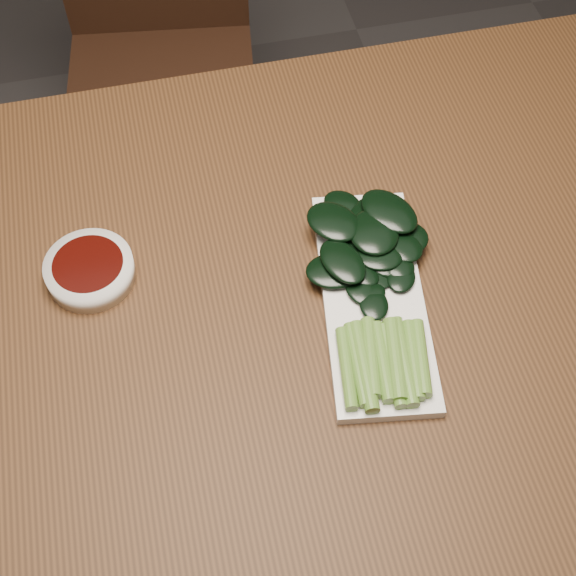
{
  "coord_description": "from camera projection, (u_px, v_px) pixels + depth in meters",
  "views": [
    {
      "loc": [
        -0.08,
        -0.52,
        1.56
      ],
      "look_at": [
        0.04,
        -0.0,
        0.76
      ],
      "focal_mm": 50.0,
      "sensor_mm": 36.0,
      "label": 1
    }
  ],
  "objects": [
    {
      "name": "chair_far",
      "position": [
        159.0,
        44.0,
        1.61
      ],
      "size": [
        0.42,
        0.42,
        0.89
      ],
      "rotation": [
        0.0,
        0.0,
        -0.14
      ],
      "color": "black",
      "rests_on": "ground"
    },
    {
      "name": "ground",
      "position": [
        268.0,
        501.0,
        1.59
      ],
      "size": [
        6.0,
        6.0,
        0.0
      ],
      "primitive_type": "plane",
      "color": "#302E2E",
      "rests_on": "ground"
    },
    {
      "name": "sauce_bowl",
      "position": [
        90.0,
        270.0,
        0.96
      ],
      "size": [
        0.11,
        0.11,
        0.03
      ],
      "color": "white",
      "rests_on": "table"
    },
    {
      "name": "serving_plate",
      "position": [
        373.0,
        299.0,
        0.95
      ],
      "size": [
        0.16,
        0.32,
        0.01
      ],
      "rotation": [
        0.0,
        0.0,
        -0.15
      ],
      "color": "white",
      "rests_on": "table"
    },
    {
      "name": "table",
      "position": [
        258.0,
        326.0,
        1.02
      ],
      "size": [
        1.4,
        0.8,
        0.75
      ],
      "color": "#442813",
      "rests_on": "ground"
    },
    {
      "name": "gai_lan",
      "position": [
        375.0,
        271.0,
        0.95
      ],
      "size": [
        0.17,
        0.32,
        0.03
      ],
      "color": "#5C882F",
      "rests_on": "serving_plate"
    }
  ]
}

